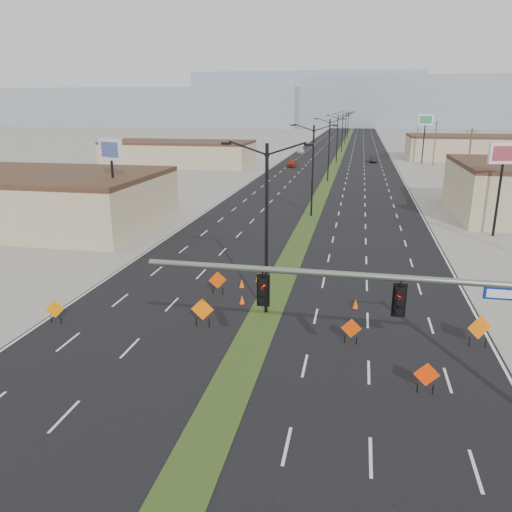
% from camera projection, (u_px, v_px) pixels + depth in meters
% --- Properties ---
extents(ground, '(600.00, 600.00, 0.00)m').
position_uv_depth(ground, '(208.00, 436.00, 18.82)').
color(ground, gray).
rests_on(ground, ground).
extents(road_surface, '(25.00, 400.00, 0.02)m').
position_uv_depth(road_surface, '(337.00, 161.00, 112.61)').
color(road_surface, black).
rests_on(road_surface, ground).
extents(median_strip, '(2.00, 400.00, 0.04)m').
position_uv_depth(median_strip, '(337.00, 161.00, 112.61)').
color(median_strip, '#2B3E16').
rests_on(median_strip, ground).
extents(building_sw_far, '(30.00, 14.00, 4.50)m').
position_uv_depth(building_sw_far, '(179.00, 154.00, 104.06)').
color(building_sw_far, '#BEAE88').
rests_on(building_sw_far, ground).
extents(building_se_far, '(44.00, 16.00, 5.00)m').
position_uv_depth(building_se_far, '(507.00, 149.00, 113.95)').
color(building_se_far, '#BEAE88').
rests_on(building_se_far, ground).
extents(mesa_west, '(180.00, 50.00, 22.00)m').
position_uv_depth(mesa_west, '(152.00, 108.00, 301.37)').
color(mesa_west, '#828FA2').
rests_on(mesa_west, ground).
extents(mesa_center, '(220.00, 50.00, 28.00)m').
position_uv_depth(mesa_center, '(425.00, 102.00, 288.43)').
color(mesa_center, '#828FA2').
rests_on(mesa_center, ground).
extents(mesa_backdrop, '(140.00, 50.00, 32.00)m').
position_uv_depth(mesa_backdrop, '(308.00, 99.00, 320.10)').
color(mesa_backdrop, '#828FA2').
rests_on(mesa_backdrop, ground).
extents(signal_mast, '(16.30, 0.60, 8.00)m').
position_uv_depth(signal_mast, '(452.00, 316.00, 17.67)').
color(signal_mast, slate).
rests_on(signal_mast, ground).
extents(streetlight_0, '(5.15, 0.24, 10.02)m').
position_uv_depth(streetlight_0, '(267.00, 225.00, 28.51)').
color(streetlight_0, black).
rests_on(streetlight_0, ground).
extents(streetlight_1, '(5.15, 0.24, 10.02)m').
position_uv_depth(streetlight_1, '(313.00, 168.00, 54.77)').
color(streetlight_1, black).
rests_on(streetlight_1, ground).
extents(streetlight_2, '(5.15, 0.24, 10.02)m').
position_uv_depth(streetlight_2, '(329.00, 148.00, 81.03)').
color(streetlight_2, black).
rests_on(streetlight_2, ground).
extents(streetlight_3, '(5.15, 0.24, 10.02)m').
position_uv_depth(streetlight_3, '(337.00, 138.00, 107.29)').
color(streetlight_3, black).
rests_on(streetlight_3, ground).
extents(streetlight_4, '(5.15, 0.24, 10.02)m').
position_uv_depth(streetlight_4, '(342.00, 131.00, 133.55)').
color(streetlight_4, black).
rests_on(streetlight_4, ground).
extents(streetlight_5, '(5.15, 0.24, 10.02)m').
position_uv_depth(streetlight_5, '(346.00, 127.00, 159.81)').
color(streetlight_5, black).
rests_on(streetlight_5, ground).
extents(streetlight_6, '(5.15, 0.24, 10.02)m').
position_uv_depth(streetlight_6, '(348.00, 124.00, 186.07)').
color(streetlight_6, black).
rests_on(streetlight_6, ground).
extents(utility_pole_1, '(1.60, 0.20, 9.00)m').
position_uv_depth(utility_pole_1, '(469.00, 160.00, 69.89)').
color(utility_pole_1, '#4C3823').
rests_on(utility_pole_1, ground).
extents(utility_pole_2, '(1.60, 0.20, 9.00)m').
position_uv_depth(utility_pole_2, '(435.00, 143.00, 102.72)').
color(utility_pole_2, '#4C3823').
rests_on(utility_pole_2, ground).
extents(utility_pole_3, '(1.60, 0.20, 9.00)m').
position_uv_depth(utility_pole_3, '(417.00, 134.00, 135.54)').
color(utility_pole_3, '#4C3823').
rests_on(utility_pole_3, ground).
extents(car_left, '(1.97, 4.20, 1.39)m').
position_uv_depth(car_left, '(292.00, 163.00, 102.05)').
color(car_left, maroon).
rests_on(car_left, ground).
extents(car_mid, '(1.55, 4.39, 1.44)m').
position_uv_depth(car_mid, '(373.00, 159.00, 109.94)').
color(car_mid, black).
rests_on(car_mid, ground).
extents(car_far, '(2.58, 5.13, 1.43)m').
position_uv_depth(car_far, '(301.00, 151.00, 130.84)').
color(car_far, silver).
rests_on(car_far, ground).
extents(construction_sign_0, '(1.00, 0.42, 1.41)m').
position_uv_depth(construction_sign_0, '(55.00, 310.00, 28.35)').
color(construction_sign_0, orange).
rests_on(construction_sign_0, ground).
extents(construction_sign_1, '(1.29, 0.16, 1.72)m').
position_uv_depth(construction_sign_1, '(202.00, 310.00, 27.81)').
color(construction_sign_1, '#FC6405').
rests_on(construction_sign_1, ground).
extents(construction_sign_2, '(1.09, 0.51, 1.56)m').
position_uv_depth(construction_sign_2, '(218.00, 281.00, 32.76)').
color(construction_sign_2, '#D73E04').
rests_on(construction_sign_2, ground).
extents(construction_sign_3, '(1.06, 0.12, 1.42)m').
position_uv_depth(construction_sign_3, '(351.00, 329.00, 25.88)').
color(construction_sign_3, '#D73B04').
rests_on(construction_sign_3, ground).
extents(construction_sign_4, '(1.11, 0.10, 1.48)m').
position_uv_depth(construction_sign_4, '(426.00, 376.00, 21.35)').
color(construction_sign_4, '#EF3305').
rests_on(construction_sign_4, ground).
extents(construction_sign_5, '(1.26, 0.55, 1.80)m').
position_uv_depth(construction_sign_5, '(479.00, 328.00, 25.44)').
color(construction_sign_5, '#E05D04').
rests_on(construction_sign_5, ground).
extents(cone_0, '(0.46, 0.46, 0.58)m').
position_uv_depth(cone_0, '(242.00, 283.00, 34.15)').
color(cone_0, '#F65705').
rests_on(cone_0, ground).
extents(cone_1, '(0.41, 0.41, 0.56)m').
position_uv_depth(cone_1, '(242.00, 300.00, 31.30)').
color(cone_1, '#FF5205').
rests_on(cone_1, ground).
extents(cone_2, '(0.44, 0.44, 0.60)m').
position_uv_depth(cone_2, '(355.00, 304.00, 30.60)').
color(cone_2, '#D65204').
rests_on(cone_2, ground).
extents(cone_3, '(0.51, 0.51, 0.66)m').
position_uv_depth(cone_3, '(258.00, 277.00, 35.34)').
color(cone_3, '#D86904').
rests_on(cone_3, ground).
extents(pole_sign_west, '(2.84, 1.55, 9.09)m').
position_uv_depth(pole_sign_west, '(111.00, 157.00, 46.28)').
color(pole_sign_west, black).
rests_on(pole_sign_west, ground).
extents(pole_sign_east_near, '(2.85, 1.05, 8.74)m').
position_uv_depth(pole_sign_east_near, '(503.00, 161.00, 45.75)').
color(pole_sign_east_near, black).
rests_on(pole_sign_east_near, ground).
extents(pole_sign_east_far, '(3.29, 1.39, 10.28)m').
position_uv_depth(pole_sign_east_far, '(425.00, 123.00, 105.70)').
color(pole_sign_east_far, black).
rests_on(pole_sign_east_far, ground).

